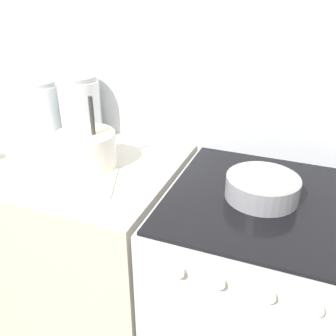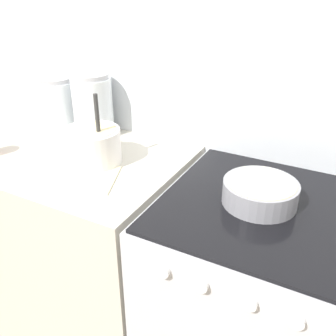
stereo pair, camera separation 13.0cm
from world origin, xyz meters
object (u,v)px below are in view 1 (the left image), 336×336
object	(u,v)px
storage_jar_middle	(81,112)
storage_jar_left	(43,111)
stove	(252,301)
mixing_bowl	(86,148)
baking_pan	(262,187)

from	to	relation	value
storage_jar_middle	storage_jar_left	bearing A→B (deg)	180.00
stove	storage_jar_left	distance (m)	1.21
mixing_bowl	baking_pan	bearing A→B (deg)	1.26
storage_jar_left	baking_pan	bearing A→B (deg)	-12.11
stove	storage_jar_middle	world-z (taller)	storage_jar_middle
stove	storage_jar_left	size ratio (longest dim) A/B	3.91
mixing_bowl	baking_pan	distance (m)	0.65
storage_jar_left	mixing_bowl	bearing A→B (deg)	-31.93
mixing_bowl	storage_jar_middle	distance (m)	0.29
baking_pan	stove	bearing A→B (deg)	-7.84
stove	baking_pan	xyz separation A→B (m)	(-0.02, 0.00, 0.50)
stove	storage_jar_left	bearing A→B (deg)	167.96
mixing_bowl	storage_jar_left	distance (m)	0.44
stove	storage_jar_middle	bearing A→B (deg)	165.13
storage_jar_left	storage_jar_middle	size ratio (longest dim) A/B	0.85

